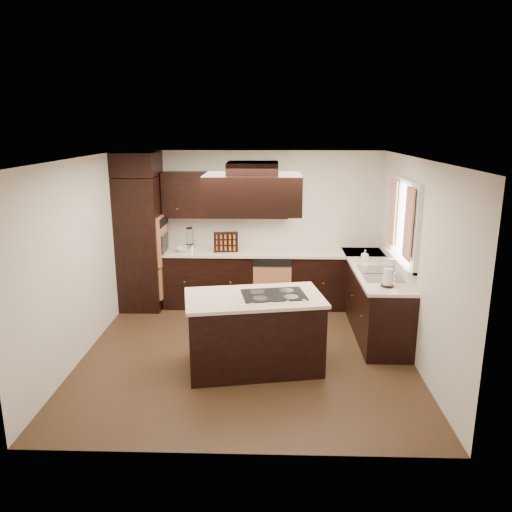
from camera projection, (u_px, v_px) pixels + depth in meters
The scene contains 30 objects.
floor at pixel (247, 353), 6.55m from camera, with size 4.20×4.20×0.02m, color brown.
ceiling at pixel (246, 158), 5.91m from camera, with size 4.20×4.20×0.02m, color white.
wall_back at pixel (253, 227), 8.27m from camera, with size 4.20×0.02×2.50m, color beige.
wall_front at pixel (234, 326), 4.19m from camera, with size 4.20×0.02×2.50m, color beige.
wall_left at pixel (80, 259), 6.29m from camera, with size 0.02×4.20×2.50m, color beige.
wall_right at pixel (417, 262), 6.16m from camera, with size 0.02×4.20×2.50m, color beige.
oven_column at pixel (141, 243), 7.98m from camera, with size 0.65×0.75×2.12m, color black.
wall_oven_face at pixel (163, 240), 7.95m from camera, with size 0.05×0.62×0.78m, color #DA8456.
base_cabinets_back at pixel (254, 279), 8.17m from camera, with size 2.93×0.60×0.88m, color black.
base_cabinets_right at pixel (373, 299), 7.25m from camera, with size 0.60×2.40×0.88m, color black.
countertop_back at pixel (254, 252), 8.04m from camera, with size 2.93×0.63×0.04m, color beige.
countertop_right at pixel (374, 269), 7.13m from camera, with size 0.63×2.40×0.04m, color beige.
upper_cabinets at pixel (225, 195), 7.97m from camera, with size 2.00×0.34×0.72m, color black.
dishwasher_front at pixel (272, 288), 7.89m from camera, with size 0.60×0.05×0.72m, color #DA8456.
window_frame at pixel (404, 222), 6.60m from camera, with size 0.06×1.32×1.12m, color silver.
window_pane at pixel (407, 222), 6.60m from camera, with size 0.00×1.20×1.00m, color white.
curtain_left at pixel (409, 224), 6.18m from camera, with size 0.02×0.34×0.90m, color beige.
curtain_right at pixel (393, 213), 6.99m from camera, with size 0.02×0.34×0.90m, color beige.
sink_rim at pixel (380, 274), 6.79m from camera, with size 0.52×0.84×0.01m, color silver.
island at pixel (254, 334), 6.04m from camera, with size 1.57×0.85×0.88m, color black.
island_top at pixel (254, 298), 5.92m from camera, with size 1.62×0.91×0.04m, color beige.
cooktop at pixel (274, 295), 5.95m from camera, with size 0.74×0.49×0.01m, color black.
range_hood at pixel (253, 193), 5.46m from camera, with size 1.05×0.72×0.42m, color black.
hood_duct at pixel (253, 168), 5.39m from camera, with size 0.55×0.50×0.13m, color black.
blender_base at pixel (190, 247), 8.07m from camera, with size 0.15×0.15×0.10m, color silver.
blender_pitcher at pixel (190, 237), 8.03m from camera, with size 0.13×0.13×0.26m, color silver.
spice_rack at pixel (226, 242), 7.96m from camera, with size 0.38×0.10×0.32m, color black.
mixing_bowl at pixel (184, 249), 8.03m from camera, with size 0.25×0.25×0.06m, color silver.
soap_bottle at pixel (365, 255), 7.43m from camera, with size 0.08×0.08×0.17m, color silver.
paper_towel at pixel (388, 278), 6.24m from camera, with size 0.11×0.11×0.23m, color silver.
Camera 1 is at (0.30, -6.01, 2.88)m, focal length 35.00 mm.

